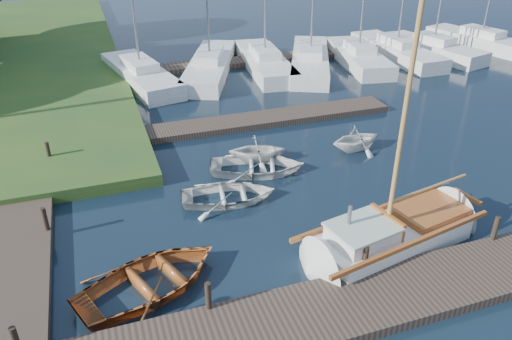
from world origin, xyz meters
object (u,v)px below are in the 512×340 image
object	(u,v)px
mooring_post_4	(45,219)
marina_boat_1	(210,65)
tender_a	(229,192)
marina_boat_3	(310,59)
tender_c	(257,164)
marina_boat_2	(265,61)
dinghy	(151,277)
tender_d	(357,137)
mooring_post_1	(208,296)
tender_b	(258,148)
marina_boat_7	(481,40)
mooring_post_2	(365,259)
mooring_post_5	(48,151)
marina_boat_6	(433,48)
mooring_post_3	(495,228)
marina_boat_0	(140,73)
marina_boat_4	(358,56)
sailboat	(394,235)

from	to	relation	value
mooring_post_4	marina_boat_1	distance (m)	17.32
tender_a	marina_boat_3	size ratio (longest dim) A/B	0.30
tender_c	marina_boat_2	size ratio (longest dim) A/B	0.32
dinghy	tender_d	distance (m)	11.31
mooring_post_1	tender_b	xyz separation A→B (m)	(4.03, 7.75, -0.08)
marina_boat_3	dinghy	bearing A→B (deg)	168.61
marina_boat_7	mooring_post_2	bearing A→B (deg)	119.11
mooring_post_5	marina_boat_6	bearing A→B (deg)	19.36
mooring_post_3	mooring_post_4	size ratio (longest dim) A/B	1.00
mooring_post_3	tender_a	xyz separation A→B (m)	(-6.96, 5.22, -0.35)
mooring_post_3	mooring_post_4	distance (m)	13.93
tender_b	marina_boat_6	size ratio (longest dim) A/B	0.25
dinghy	mooring_post_2	bearing A→B (deg)	-126.00
mooring_post_3	marina_boat_0	size ratio (longest dim) A/B	0.08
tender_d	dinghy	bearing A→B (deg)	115.88
dinghy	tender_c	world-z (taller)	dinghy
marina_boat_3	marina_boat_4	xyz separation A→B (m)	(3.26, -0.32, -0.00)
tender_a	tender_c	size ratio (longest dim) A/B	0.91
mooring_post_4	marina_boat_0	world-z (taller)	marina_boat_0
dinghy	marina_boat_6	size ratio (longest dim) A/B	0.45
mooring_post_5	mooring_post_3	bearing A→B (deg)	-37.57
mooring_post_4	tender_b	bearing A→B (deg)	18.88
marina_boat_3	tender_c	bearing A→B (deg)	171.97
mooring_post_2	tender_d	bearing A→B (deg)	62.41
mooring_post_1	dinghy	distance (m)	1.97
marina_boat_3	marina_boat_7	bearing A→B (deg)	-63.60
mooring_post_5	tender_b	world-z (taller)	tender_b
mooring_post_4	marina_boat_1	world-z (taller)	marina_boat_1
mooring_post_3	marina_boat_3	xyz separation A→B (m)	(2.37, 18.79, -0.13)
marina_boat_0	mooring_post_1	bearing A→B (deg)	165.42
mooring_post_5	dinghy	distance (m)	8.94
marina_boat_3	tender_b	bearing A→B (deg)	171.14
tender_b	tender_c	world-z (taller)	tender_b
mooring_post_3	marina_boat_6	bearing A→B (deg)	58.38
sailboat	marina_boat_2	size ratio (longest dim) A/B	0.85
tender_d	marina_boat_3	distance (m)	11.75
tender_b	marina_boat_2	xyz separation A→B (m)	(4.50, 11.62, -0.05)
marina_boat_7	mooring_post_4	bearing A→B (deg)	102.04
mooring_post_4	mooring_post_5	xyz separation A→B (m)	(0.00, 5.00, 0.00)
mooring_post_4	marina_boat_2	world-z (taller)	marina_boat_2
tender_d	marina_boat_1	xyz separation A→B (m)	(-3.29, 12.32, -0.05)
tender_c	marina_boat_7	world-z (taller)	marina_boat_7
marina_boat_2	marina_boat_6	bearing A→B (deg)	-87.75
mooring_post_1	marina_boat_7	bearing A→B (deg)	37.56
sailboat	dinghy	distance (m)	7.46
mooring_post_1	mooring_post_5	distance (m)	10.77
mooring_post_3	marina_boat_2	bearing A→B (deg)	91.41
mooring_post_4	marina_boat_0	size ratio (longest dim) A/B	0.08
mooring_post_4	sailboat	distance (m)	10.92
marina_boat_7	marina_boat_1	bearing A→B (deg)	74.33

